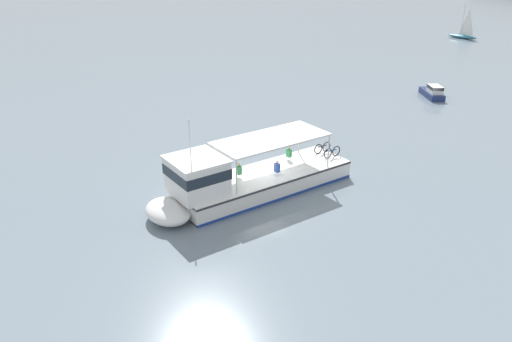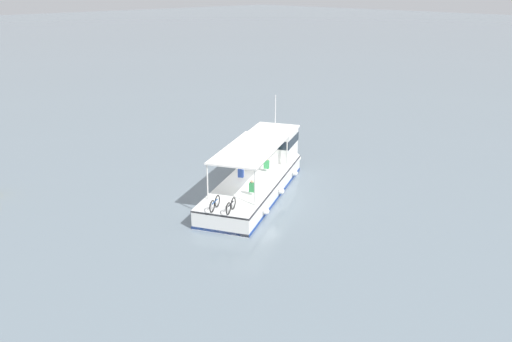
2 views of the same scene
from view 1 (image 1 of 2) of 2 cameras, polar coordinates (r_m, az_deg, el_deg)
ground_plane at (r=29.29m, az=0.89°, el=-2.04°), size 400.00×400.00×0.00m
ferry_main at (r=27.83m, az=-1.72°, el=-1.22°), size 8.60×12.70×5.32m
sailboat_off_stern at (r=87.52m, az=22.83°, el=14.34°), size 4.81×3.73×5.40m
motorboat_off_bow at (r=50.47m, az=19.83°, el=8.61°), size 3.71×1.63×1.26m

